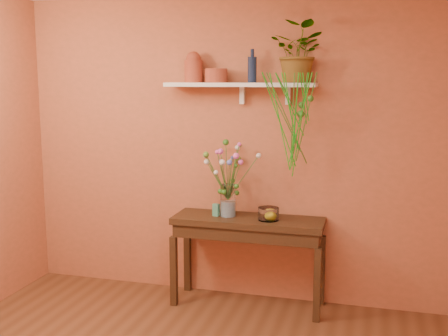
% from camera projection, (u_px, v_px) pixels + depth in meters
% --- Properties ---
extents(room, '(4.04, 4.04, 2.70)m').
position_uv_depth(room, '(148.00, 194.00, 2.98)').
color(room, brown).
rests_on(room, ground).
extents(sideboard, '(1.30, 0.42, 0.79)m').
position_uv_depth(sideboard, '(248.00, 231.00, 4.73)').
color(sideboard, '#3E2615').
rests_on(sideboard, ground).
extents(wall_shelf, '(1.30, 0.24, 0.19)m').
position_uv_depth(wall_shelf, '(241.00, 85.00, 4.65)').
color(wall_shelf, white).
rests_on(wall_shelf, room).
extents(terracotta_jug, '(0.18, 0.18, 0.27)m').
position_uv_depth(terracotta_jug, '(194.00, 68.00, 4.76)').
color(terracotta_jug, '#9F3D28').
rests_on(terracotta_jug, wall_shelf).
extents(terracotta_pot, '(0.24, 0.24, 0.12)m').
position_uv_depth(terracotta_pot, '(216.00, 76.00, 4.69)').
color(terracotta_pot, '#9F3D28').
rests_on(terracotta_pot, wall_shelf).
extents(blue_bottle, '(0.08, 0.08, 0.28)m').
position_uv_depth(blue_bottle, '(252.00, 69.00, 4.62)').
color(blue_bottle, '#14213E').
rests_on(blue_bottle, wall_shelf).
extents(spider_plant, '(0.54, 0.51, 0.49)m').
position_uv_depth(spider_plant, '(300.00, 52.00, 4.49)').
color(spider_plant, '#30681E').
rests_on(spider_plant, wall_shelf).
extents(plant_fronds, '(0.47, 0.35, 0.86)m').
position_uv_depth(plant_fronds, '(297.00, 112.00, 4.41)').
color(plant_fronds, '#30681E').
rests_on(plant_fronds, wall_shelf).
extents(glass_vase, '(0.13, 0.13, 0.28)m').
position_uv_depth(glass_vase, '(228.00, 203.00, 4.75)').
color(glass_vase, white).
rests_on(glass_vase, sideboard).
extents(bouquet, '(0.49, 0.41, 0.51)m').
position_uv_depth(bouquet, '(228.00, 165.00, 4.68)').
color(bouquet, '#386B28').
rests_on(bouquet, glass_vase).
extents(glass_bowl, '(0.18, 0.18, 0.11)m').
position_uv_depth(glass_bowl, '(268.00, 214.00, 4.63)').
color(glass_bowl, white).
rests_on(glass_bowl, sideboard).
extents(lemon, '(0.08, 0.08, 0.08)m').
position_uv_depth(lemon, '(270.00, 215.00, 4.61)').
color(lemon, yellow).
rests_on(lemon, glass_bowl).
extents(carton, '(0.06, 0.05, 0.11)m').
position_uv_depth(carton, '(216.00, 210.00, 4.76)').
color(carton, teal).
rests_on(carton, sideboard).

